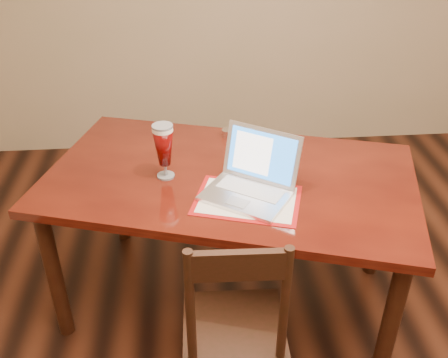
{
  "coord_description": "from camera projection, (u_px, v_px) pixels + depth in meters",
  "views": [
    {
      "loc": [
        -0.66,
        -1.38,
        2.05
      ],
      "look_at": [
        -0.5,
        0.57,
        0.83
      ],
      "focal_mm": 40.0,
      "sensor_mm": 36.0,
      "label": 1
    }
  ],
  "objects": [
    {
      "name": "dining_table",
      "position": [
        229.0,
        191.0,
        2.41
      ],
      "size": [
        1.94,
        1.44,
        1.08
      ],
      "rotation": [
        0.0,
        0.0,
        -0.3
      ],
      "color": "#50140A",
      "rests_on": "ground"
    },
    {
      "name": "dining_chair",
      "position": [
        234.0,
        329.0,
        2.02
      ],
      "size": [
        0.43,
        0.41,
        0.98
      ],
      "rotation": [
        0.0,
        0.0,
        -0.03
      ],
      "color": "black",
      "rests_on": "ground"
    }
  ]
}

